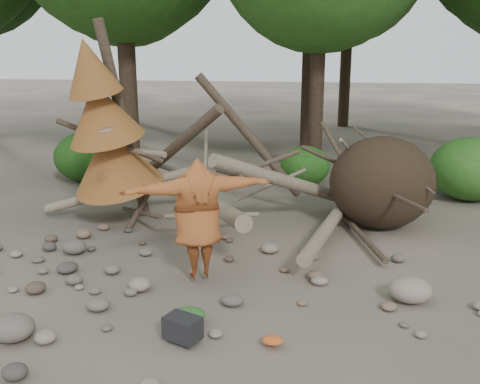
# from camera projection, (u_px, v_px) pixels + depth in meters

# --- Properties ---
(ground) EXTENTS (120.00, 120.00, 0.00)m
(ground) POSITION_uv_depth(u_px,v_px,m) (220.00, 309.00, 7.90)
(ground) COLOR #514C44
(ground) RESTS_ON ground
(deadfall_pile) EXTENTS (8.55, 5.24, 3.30)m
(deadfall_pile) POSITION_uv_depth(u_px,v_px,m) (354.00, 184.00, 11.35)
(deadfall_pile) COLOR #332619
(deadfall_pile) RESTS_ON ground
(dead_conifer) EXTENTS (2.06, 2.16, 4.35)m
(dead_conifer) POSITION_uv_depth(u_px,v_px,m) (106.00, 130.00, 11.09)
(dead_conifer) COLOR #4C3F30
(dead_conifer) RESTS_ON ground
(bush_left) EXTENTS (1.80, 1.80, 1.44)m
(bush_left) POSITION_uv_depth(u_px,v_px,m) (86.00, 157.00, 15.49)
(bush_left) COLOR #1F4D14
(bush_left) RESTS_ON ground
(bush_mid) EXTENTS (1.40, 1.40, 1.12)m
(bush_mid) POSITION_uv_depth(u_px,v_px,m) (305.00, 166.00, 15.05)
(bush_mid) COLOR #29611C
(bush_mid) RESTS_ON ground
(bush_right) EXTENTS (2.00, 2.00, 1.60)m
(bush_right) POSITION_uv_depth(u_px,v_px,m) (470.00, 169.00, 13.52)
(bush_right) COLOR #347324
(bush_right) RESTS_ON ground
(frisbee_thrower) EXTENTS (3.13, 1.71, 2.37)m
(frisbee_thrower) POSITION_uv_depth(u_px,v_px,m) (198.00, 219.00, 8.59)
(frisbee_thrower) COLOR #9C4F23
(frisbee_thrower) RESTS_ON ground
(backpack) EXTENTS (0.54, 0.45, 0.31)m
(backpack) POSITION_uv_depth(u_px,v_px,m) (183.00, 332.00, 6.95)
(backpack) COLOR black
(backpack) RESTS_ON ground
(cloth_green) EXTENTS (0.46, 0.38, 0.17)m
(cloth_green) POSITION_uv_depth(u_px,v_px,m) (189.00, 318.00, 7.46)
(cloth_green) COLOR #2A6127
(cloth_green) RESTS_ON ground
(cloth_orange) EXTENTS (0.28, 0.23, 0.10)m
(cloth_orange) POSITION_uv_depth(u_px,v_px,m) (273.00, 344.00, 6.86)
(cloth_orange) COLOR #C45421
(cloth_orange) RESTS_ON ground
(boulder_front_left) EXTENTS (0.58, 0.53, 0.35)m
(boulder_front_left) POSITION_uv_depth(u_px,v_px,m) (12.00, 328.00, 7.01)
(boulder_front_left) COLOR #6C635A
(boulder_front_left) RESTS_ON ground
(boulder_mid_right) EXTENTS (0.64, 0.58, 0.39)m
(boulder_mid_right) POSITION_uv_depth(u_px,v_px,m) (410.00, 290.00, 8.08)
(boulder_mid_right) COLOR gray
(boulder_mid_right) RESTS_ON ground
(boulder_mid_left) EXTENTS (0.45, 0.41, 0.27)m
(boulder_mid_left) POSITION_uv_depth(u_px,v_px,m) (74.00, 247.00, 10.01)
(boulder_mid_left) COLOR #5E574F
(boulder_mid_left) RESTS_ON ground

